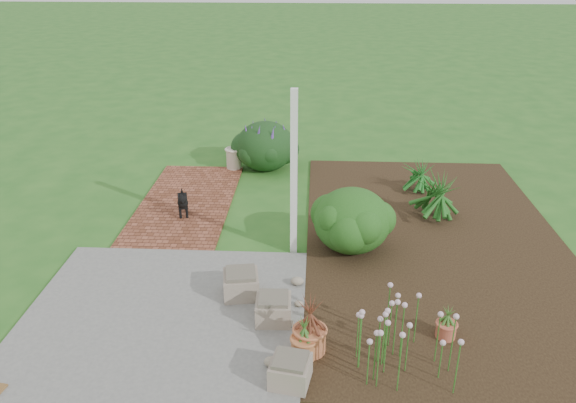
{
  "coord_description": "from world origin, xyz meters",
  "views": [
    {
      "loc": [
        0.6,
        -7.31,
        4.25
      ],
      "look_at": [
        0.2,
        0.4,
        0.7
      ],
      "focal_mm": 35.0,
      "sensor_mm": 36.0,
      "label": 1
    }
  ],
  "objects_px": {
    "black_dog": "(183,201)",
    "cream_ceramic_urn": "(234,158)",
    "stone_trough_near": "(290,372)",
    "evergreen_shrub": "(352,219)"
  },
  "relations": [
    {
      "from": "black_dog",
      "to": "cream_ceramic_urn",
      "type": "xyz_separation_m",
      "value": [
        0.54,
        2.29,
        -0.07
      ]
    },
    {
      "from": "black_dog",
      "to": "cream_ceramic_urn",
      "type": "bearing_deg",
      "value": 62.03
    },
    {
      "from": "cream_ceramic_urn",
      "to": "black_dog",
      "type": "bearing_deg",
      "value": -103.34
    },
    {
      "from": "black_dog",
      "to": "stone_trough_near",
      "type": "bearing_deg",
      "value": -77.34
    },
    {
      "from": "stone_trough_near",
      "to": "black_dog",
      "type": "bearing_deg",
      "value": 117.29
    },
    {
      "from": "black_dog",
      "to": "cream_ceramic_urn",
      "type": "distance_m",
      "value": 2.36
    },
    {
      "from": "cream_ceramic_urn",
      "to": "evergreen_shrub",
      "type": "relative_size",
      "value": 0.35
    },
    {
      "from": "stone_trough_near",
      "to": "cream_ceramic_urn",
      "type": "relative_size",
      "value": 0.98
    },
    {
      "from": "stone_trough_near",
      "to": "black_dog",
      "type": "xyz_separation_m",
      "value": [
        -2.01,
        3.89,
        0.14
      ]
    },
    {
      "from": "evergreen_shrub",
      "to": "stone_trough_near",
      "type": "bearing_deg",
      "value": -104.81
    }
  ]
}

